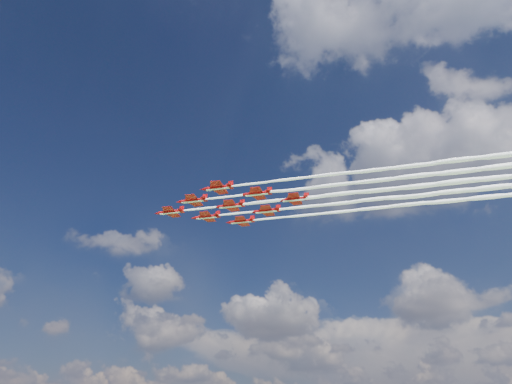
% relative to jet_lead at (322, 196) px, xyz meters
% --- Properties ---
extents(jet_lead, '(102.05, 37.23, 2.57)m').
position_rel_jet_lead_xyz_m(jet_lead, '(0.00, 0.00, 0.00)').
color(jet_lead, '#A7090B').
extents(jet_row2_port, '(102.05, 37.23, 2.57)m').
position_rel_jet_lead_xyz_m(jet_row2_port, '(11.91, -2.99, 0.00)').
color(jet_row2_port, '#A7090B').
extents(jet_row2_starb, '(102.05, 37.23, 2.57)m').
position_rel_jet_lead_xyz_m(jet_row2_starb, '(7.76, 9.52, 0.00)').
color(jet_row2_starb, '#A7090B').
extents(jet_row3_port, '(102.05, 37.23, 2.57)m').
position_rel_jet_lead_xyz_m(jet_row3_port, '(23.82, -5.97, 0.00)').
color(jet_row3_port, '#A7090B').
extents(jet_row3_centre, '(102.05, 37.23, 2.57)m').
position_rel_jet_lead_xyz_m(jet_row3_centre, '(19.67, 6.53, 0.00)').
color(jet_row3_centre, '#A7090B').
extents(jet_row3_starb, '(102.05, 37.23, 2.57)m').
position_rel_jet_lead_xyz_m(jet_row3_starb, '(15.52, 19.03, 0.00)').
color(jet_row3_starb, '#A7090B').
extents(jet_row4_port, '(102.05, 37.23, 2.57)m').
position_rel_jet_lead_xyz_m(jet_row4_port, '(31.59, 3.55, 0.00)').
color(jet_row4_port, '#A7090B').
extents(jet_row4_starb, '(102.05, 37.23, 2.57)m').
position_rel_jet_lead_xyz_m(jet_row4_starb, '(27.43, 16.05, 0.00)').
color(jet_row4_starb, '#A7090B').
extents(jet_tail, '(102.05, 37.23, 2.57)m').
position_rel_jet_lead_xyz_m(jet_tail, '(39.35, 13.06, 0.00)').
color(jet_tail, '#A7090B').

